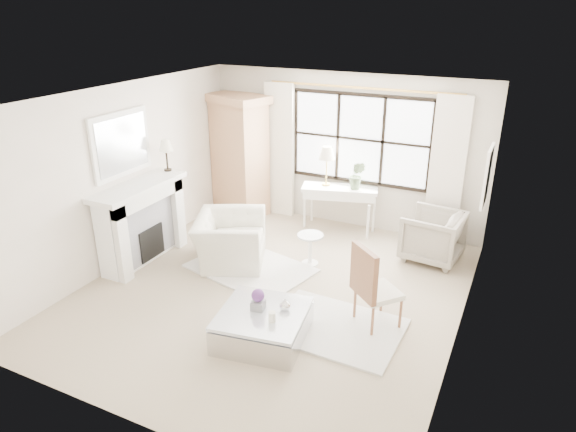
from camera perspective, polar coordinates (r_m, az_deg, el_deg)
name	(u,v)px	position (r m, az deg, el deg)	size (l,w,h in m)	color
floor	(272,291)	(7.30, -1.77, -8.35)	(5.50, 5.50, 0.00)	tan
ceiling	(270,97)	(6.35, -2.06, 13.05)	(5.50, 5.50, 0.00)	white
wall_back	(343,151)	(9.11, 6.17, 7.19)	(5.00, 5.00, 0.00)	beige
wall_front	(124,305)	(4.70, -17.80, -9.39)	(5.00, 5.00, 0.00)	white
wall_left	(123,176)	(8.11, -17.81, 4.27)	(5.50, 5.50, 0.00)	silver
wall_right	(470,237)	(6.05, 19.61, -2.19)	(5.50, 5.50, 0.00)	beige
window_pane	(360,139)	(8.94, 8.02, 8.45)	(2.40, 0.02, 1.50)	white
window_frame	(360,139)	(8.93, 8.00, 8.44)	(2.50, 0.04, 1.50)	black
curtain_rod	(362,88)	(8.71, 8.21, 13.92)	(0.04, 0.04, 3.30)	gold
curtain_left	(280,151)	(9.50, -0.93, 7.25)	(0.55, 0.10, 2.47)	white
curtain_right	(447,173)	(8.64, 17.22, 4.63)	(0.55, 0.10, 2.47)	white
fireplace	(140,221)	(8.20, -16.07, -0.57)	(0.58, 1.66, 1.26)	white
mirror_frame	(121,144)	(7.96, -18.07, 7.59)	(0.05, 1.15, 0.95)	white
mirror_glass	(122,144)	(7.94, -17.91, 7.57)	(0.02, 1.00, 0.80)	silver
art_frame	(487,176)	(7.58, 21.26, 4.14)	(0.04, 0.62, 0.82)	white
art_canvas	(486,176)	(7.58, 21.11, 4.17)	(0.01, 0.52, 0.72)	#B6A58D
mantel_lamp	(166,147)	(8.38, -13.43, 7.49)	(0.22, 0.22, 0.51)	black
armoire	(240,154)	(9.67, -5.41, 6.82)	(1.29, 1.02, 2.24)	tan
console_table	(339,208)	(9.09, 5.68, 0.85)	(1.37, 0.79, 0.80)	white
console_lamp	(327,154)	(8.86, 4.34, 6.86)	(0.28, 0.28, 0.69)	#AF903C
orchid_plant	(357,175)	(8.79, 7.68, 4.50)	(0.27, 0.22, 0.50)	#566F4A
side_table	(310,245)	(7.86, 2.48, -3.24)	(0.40, 0.40, 0.51)	white
rug_left	(251,268)	(7.87, -4.17, -5.80)	(1.75, 1.23, 0.03)	silver
rug_right	(335,328)	(6.56, 5.23, -12.26)	(1.60, 1.20, 0.03)	silver
club_armchair	(230,240)	(7.96, -6.47, -2.65)	(1.15, 1.01, 0.75)	beige
wingback_chair	(432,236)	(8.31, 15.75, -2.16)	(0.84, 0.86, 0.78)	gray
french_chair	(376,303)	(6.54, 9.74, -9.52)	(0.68, 0.68, 1.08)	#905C3C
coffee_table	(263,326)	(6.28, -2.81, -12.10)	(1.14, 1.14, 0.38)	silver
planter_box	(258,305)	(6.19, -3.33, -9.85)	(0.15, 0.15, 0.11)	slate
planter_flowers	(258,295)	(6.12, -3.36, -8.79)	(0.16, 0.16, 0.16)	#5C2F75
pillar_candle	(272,317)	(5.96, -1.79, -11.15)	(0.08, 0.08, 0.12)	silver
coffee_vase	(285,304)	(6.16, -0.33, -9.80)	(0.14, 0.14, 0.14)	silver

